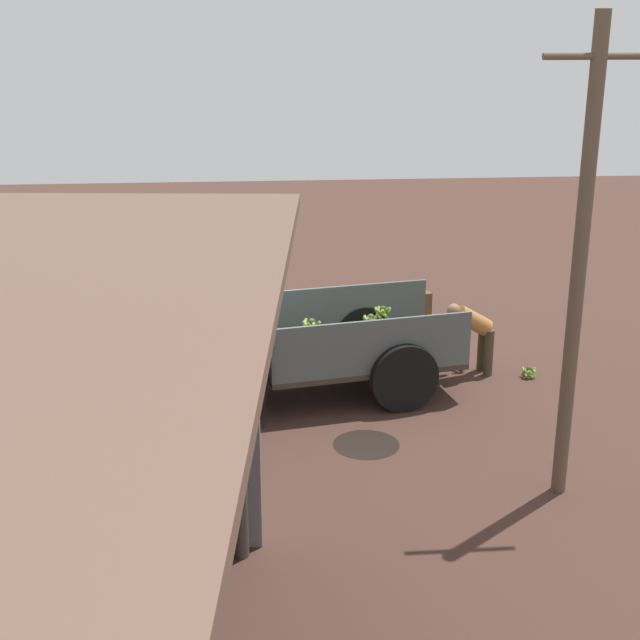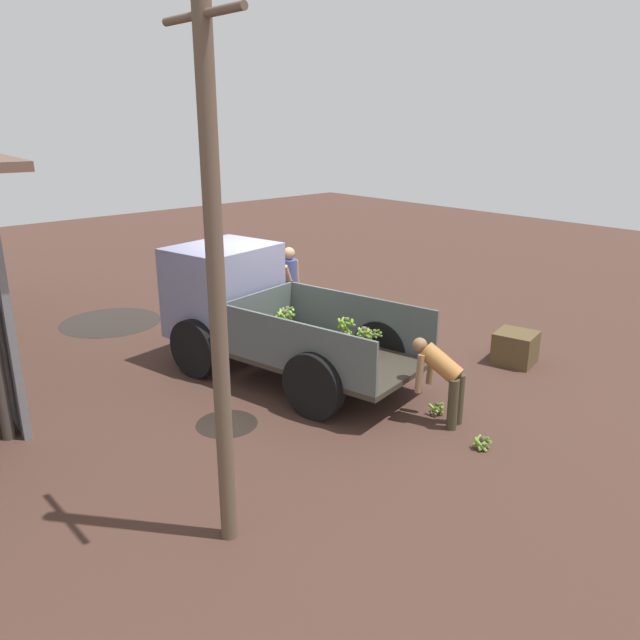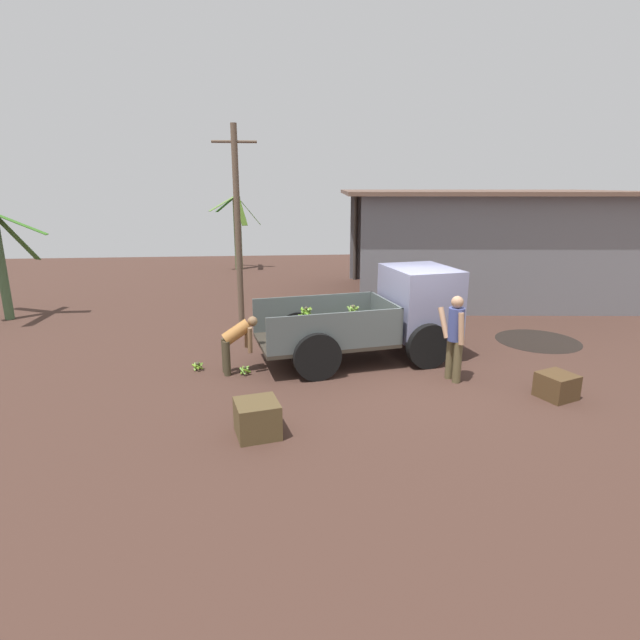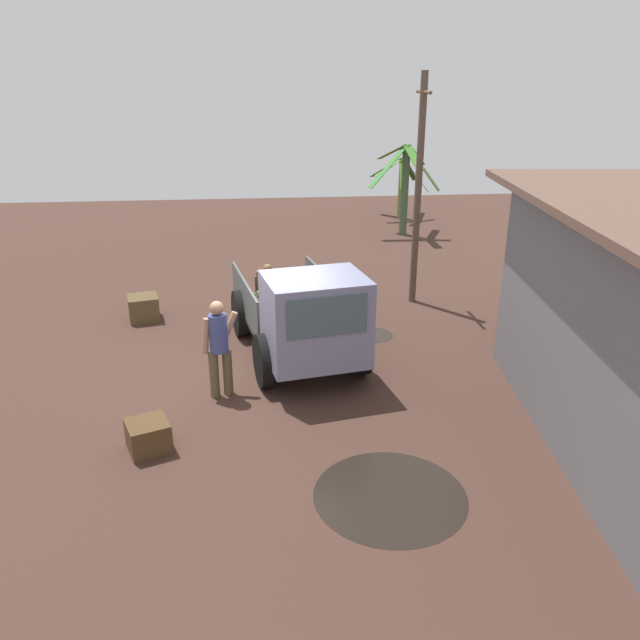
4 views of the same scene
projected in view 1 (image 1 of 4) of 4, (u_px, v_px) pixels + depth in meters
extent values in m
plane|color=#452D24|center=(236.00, 380.00, 13.60)|extent=(36.00, 36.00, 0.00)
cylinder|color=black|center=(366.00, 444.00, 11.50)|extent=(0.87, 0.87, 0.01)
cube|color=#373128|center=(354.00, 355.00, 13.09)|extent=(3.14, 2.24, 0.08)
cube|color=#515A5A|center=(374.00, 347.00, 12.18)|extent=(2.83, 0.58, 0.78)
cube|color=#515A5A|center=(338.00, 311.00, 13.73)|extent=(2.83, 0.58, 0.78)
cube|color=#515A5A|center=(260.00, 337.00, 12.60)|extent=(0.37, 1.72, 0.78)
cube|color=#8083A4|center=(201.00, 322.00, 12.29)|extent=(1.66, 1.93, 1.53)
cube|color=#4C606B|center=(149.00, 305.00, 12.02)|extent=(0.28, 1.35, 0.68)
cylinder|color=black|center=(229.00, 396.00, 11.76)|extent=(1.00, 0.40, 0.98)
cylinder|color=black|center=(208.00, 350.00, 13.41)|extent=(1.00, 0.40, 0.98)
cylinder|color=black|center=(404.00, 377.00, 12.39)|extent=(1.00, 0.40, 0.98)
cylinder|color=black|center=(363.00, 336.00, 14.04)|extent=(1.00, 0.40, 0.98)
sphere|color=brown|center=(387.00, 321.00, 12.88)|extent=(0.07, 0.07, 0.07)
cylinder|color=#669B32|center=(383.00, 325.00, 12.87)|extent=(0.10, 0.17, 0.11)
cylinder|color=#71A22F|center=(386.00, 326.00, 12.86)|extent=(0.15, 0.09, 0.15)
cylinder|color=#76AD33|center=(389.00, 325.00, 12.84)|extent=(0.17, 0.09, 0.12)
cylinder|color=#6EA937|center=(391.00, 325.00, 12.89)|extent=(0.08, 0.15, 0.15)
cylinder|color=#4E761B|center=(391.00, 323.00, 12.92)|extent=(0.10, 0.17, 0.10)
cylinder|color=olive|center=(388.00, 324.00, 12.94)|extent=(0.14, 0.10, 0.15)
cylinder|color=olive|center=(385.00, 322.00, 12.95)|extent=(0.17, 0.10, 0.10)
cylinder|color=#78B031|center=(384.00, 325.00, 12.92)|extent=(0.11, 0.14, 0.15)
sphere|color=brown|center=(371.00, 317.00, 13.45)|extent=(0.09, 0.09, 0.09)
cylinder|color=#70A938|center=(367.00, 320.00, 13.51)|extent=(0.15, 0.15, 0.15)
cylinder|color=#78AB48|center=(366.00, 320.00, 13.45)|extent=(0.07, 0.19, 0.12)
cylinder|color=olive|center=(368.00, 321.00, 13.41)|extent=(0.17, 0.15, 0.12)
cylinder|color=#75AF3E|center=(371.00, 323.00, 13.43)|extent=(0.14, 0.05, 0.18)
cylinder|color=olive|center=(375.00, 321.00, 13.43)|extent=(0.15, 0.16, 0.14)
cylinder|color=#5D871D|center=(375.00, 321.00, 13.48)|extent=(0.05, 0.17, 0.16)
cylinder|color=olive|center=(373.00, 321.00, 13.51)|extent=(0.14, 0.14, 0.17)
cylinder|color=#84B043|center=(370.00, 321.00, 13.52)|extent=(0.15, 0.07, 0.18)
sphere|color=brown|center=(289.00, 340.00, 12.73)|extent=(0.07, 0.07, 0.07)
cylinder|color=olive|center=(286.00, 345.00, 12.73)|extent=(0.09, 0.14, 0.14)
cylinder|color=#689C30|center=(288.00, 346.00, 12.71)|extent=(0.14, 0.06, 0.15)
cylinder|color=olive|center=(292.00, 345.00, 12.73)|extent=(0.11, 0.14, 0.14)
cylinder|color=olive|center=(292.00, 343.00, 12.78)|extent=(0.10, 0.16, 0.12)
cylinder|color=#517928|center=(290.00, 341.00, 12.81)|extent=(0.17, 0.08, 0.10)
cylinder|color=#527826|center=(286.00, 344.00, 12.78)|extent=(0.11, 0.12, 0.15)
sphere|color=brown|center=(267.00, 323.00, 13.07)|extent=(0.09, 0.09, 0.09)
cylinder|color=#588322|center=(263.00, 325.00, 13.13)|extent=(0.17, 0.19, 0.13)
cylinder|color=#5A8D29|center=(262.00, 328.00, 13.08)|extent=(0.06, 0.21, 0.16)
cylinder|color=#6F9E3D|center=(265.00, 330.00, 13.04)|extent=(0.17, 0.12, 0.19)
cylinder|color=#6EB02A|center=(269.00, 328.00, 13.01)|extent=(0.22, 0.09, 0.14)
cylinder|color=#75A527|center=(273.00, 327.00, 13.05)|extent=(0.14, 0.21, 0.14)
cylinder|color=olive|center=(273.00, 326.00, 13.12)|extent=(0.11, 0.21, 0.15)
cylinder|color=#7AAA4A|center=(269.00, 326.00, 13.16)|extent=(0.20, 0.10, 0.18)
sphere|color=brown|center=(327.00, 353.00, 12.35)|extent=(0.06, 0.06, 0.06)
cylinder|color=#67A429|center=(329.00, 355.00, 12.41)|extent=(0.13, 0.11, 0.10)
cylinder|color=#7BA93C|center=(327.00, 355.00, 12.42)|extent=(0.14, 0.05, 0.11)
cylinder|color=olive|center=(324.00, 357.00, 12.38)|extent=(0.08, 0.12, 0.12)
cylinder|color=#587526|center=(325.00, 358.00, 12.36)|extent=(0.07, 0.12, 0.13)
cylinder|color=#689F20|center=(326.00, 357.00, 12.31)|extent=(0.14, 0.08, 0.09)
cylinder|color=#4E8021|center=(331.00, 357.00, 12.33)|extent=(0.13, 0.12, 0.09)
cylinder|color=olive|center=(332.00, 356.00, 12.36)|extent=(0.05, 0.15, 0.08)
sphere|color=brown|center=(299.00, 355.00, 12.14)|extent=(0.09, 0.09, 0.09)
cylinder|color=#537530|center=(295.00, 358.00, 12.20)|extent=(0.17, 0.18, 0.16)
cylinder|color=olive|center=(294.00, 360.00, 12.15)|extent=(0.05, 0.20, 0.17)
cylinder|color=olive|center=(297.00, 361.00, 12.09)|extent=(0.20, 0.14, 0.16)
cylinder|color=#4F771D|center=(301.00, 361.00, 12.08)|extent=(0.22, 0.10, 0.14)
cylinder|color=#689E33|center=(304.00, 361.00, 12.13)|extent=(0.13, 0.19, 0.18)
cylinder|color=olive|center=(304.00, 356.00, 12.21)|extent=(0.16, 0.20, 0.12)
cylinder|color=#5E8F1C|center=(300.00, 358.00, 12.23)|extent=(0.20, 0.08, 0.17)
sphere|color=brown|center=(383.00, 308.00, 12.89)|extent=(0.07, 0.07, 0.07)
cylinder|color=#66A923|center=(385.00, 311.00, 12.98)|extent=(0.19, 0.14, 0.15)
cylinder|color=olive|center=(381.00, 312.00, 12.98)|extent=(0.18, 0.07, 0.18)
cylinder|color=#78A145|center=(378.00, 312.00, 12.93)|extent=(0.11, 0.19, 0.17)
cylinder|color=#7BA637|center=(378.00, 313.00, 12.88)|extent=(0.11, 0.20, 0.16)
cylinder|color=#73A426|center=(382.00, 314.00, 12.84)|extent=(0.20, 0.10, 0.15)
cylinder|color=#72B228|center=(385.00, 315.00, 12.88)|extent=(0.15, 0.12, 0.19)
cylinder|color=olive|center=(389.00, 311.00, 12.91)|extent=(0.06, 0.21, 0.12)
sphere|color=brown|center=(371.00, 317.00, 13.67)|extent=(0.06, 0.06, 0.06)
cylinder|color=olive|center=(373.00, 321.00, 13.61)|extent=(0.19, 0.08, 0.10)
cylinder|color=#729E45|center=(376.00, 319.00, 13.69)|extent=(0.05, 0.18, 0.11)
cylinder|color=#5C9727|center=(372.00, 319.00, 13.75)|extent=(0.18, 0.10, 0.12)
cylinder|color=#54741B|center=(367.00, 318.00, 13.73)|extent=(0.15, 0.16, 0.11)
cylinder|color=#558425|center=(369.00, 322.00, 13.65)|extent=(0.13, 0.13, 0.16)
sphere|color=brown|center=(311.00, 321.00, 12.53)|extent=(0.08, 0.08, 0.08)
cylinder|color=#8CAF4E|center=(307.00, 328.00, 12.50)|extent=(0.16, 0.19, 0.18)
cylinder|color=olive|center=(313.00, 328.00, 12.49)|extent=(0.20, 0.08, 0.19)
cylinder|color=#83AB42|center=(315.00, 328.00, 12.54)|extent=(0.12, 0.17, 0.21)
cylinder|color=olive|center=(316.00, 325.00, 12.60)|extent=(0.15, 0.20, 0.18)
cylinder|color=#7AAE3D|center=(310.00, 325.00, 12.62)|extent=(0.19, 0.10, 0.19)
cylinder|color=#5C8423|center=(305.00, 324.00, 12.56)|extent=(0.10, 0.23, 0.13)
cylinder|color=#3F3833|center=(237.00, 398.00, 8.56)|extent=(0.16, 0.16, 3.49)
cylinder|color=brown|center=(579.00, 270.00, 9.54)|extent=(0.16, 0.16, 5.31)
cylinder|color=brown|center=(599.00, 56.00, 8.85)|extent=(1.15, 0.07, 0.07)
cylinder|color=brown|center=(189.00, 337.00, 14.21)|extent=(0.21, 0.21, 0.84)
cylinder|color=brown|center=(193.00, 341.00, 14.00)|extent=(0.21, 0.21, 0.84)
cylinder|color=#3F4A87|center=(189.00, 294.00, 13.87)|extent=(0.40, 0.39, 0.66)
sphere|color=tan|center=(188.00, 266.00, 13.73)|extent=(0.24, 0.24, 0.24)
cylinder|color=tan|center=(188.00, 292.00, 14.08)|extent=(0.16, 0.20, 0.63)
cylinder|color=tan|center=(201.00, 297.00, 13.74)|extent=(0.21, 0.38, 0.61)
cylinder|color=#413926|center=(489.00, 353.00, 13.67)|extent=(0.17, 0.17, 0.73)
cylinder|color=#413926|center=(482.00, 348.00, 13.85)|extent=(0.17, 0.17, 0.73)
cylinder|color=#B07237|center=(473.00, 321.00, 13.52)|extent=(0.68, 0.41, 0.53)
sphere|color=#8C6746|center=(454.00, 310.00, 13.35)|extent=(0.21, 0.21, 0.21)
cylinder|color=#8C6746|center=(464.00, 335.00, 13.33)|extent=(0.13, 0.17, 0.55)
cylinder|color=#8C6746|center=(453.00, 328.00, 13.66)|extent=(0.13, 0.16, 0.55)
sphere|color=#49412F|center=(529.00, 369.00, 13.63)|extent=(0.08, 0.08, 0.08)
cylinder|color=olive|center=(524.00, 372.00, 13.63)|extent=(0.06, 0.19, 0.11)
cylinder|color=#6A9D32|center=(528.00, 374.00, 13.59)|extent=(0.17, 0.10, 0.14)
cylinder|color=#81AB40|center=(532.00, 374.00, 13.60)|extent=(0.16, 0.11, 0.15)
cylinder|color=#87AE4C|center=(532.00, 373.00, 13.66)|extent=(0.06, 0.16, 0.16)
cylinder|color=#679C1F|center=(530.00, 370.00, 13.71)|extent=(0.18, 0.12, 0.11)
cylinder|color=olive|center=(525.00, 371.00, 13.70)|extent=(0.17, 0.12, 0.13)
sphere|color=#4B4330|center=(459.00, 362.00, 13.89)|extent=(0.07, 0.07, 0.07)
cylinder|color=olive|center=(456.00, 366.00, 13.90)|extent=(0.06, 0.15, 0.17)
cylinder|color=#73A938|center=(460.00, 366.00, 13.83)|extent=(0.18, 0.04, 0.11)
cylinder|color=olive|center=(463.00, 366.00, 13.89)|extent=(0.10, 0.16, 0.15)
cylinder|color=#71A742|center=(461.00, 364.00, 13.95)|extent=(0.15, 0.15, 0.14)
cylinder|color=#6EA629|center=(456.00, 363.00, 13.95)|extent=(0.17, 0.13, 0.12)
cube|color=brown|center=(408.00, 305.00, 16.28)|extent=(0.78, 0.78, 0.56)
cube|color=#4E371F|center=(99.00, 332.00, 14.98)|extent=(0.76, 0.76, 0.46)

